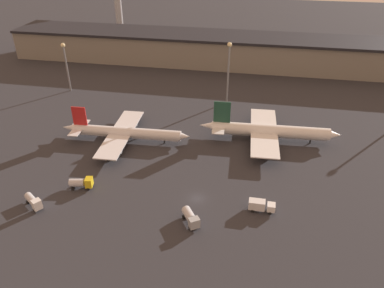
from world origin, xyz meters
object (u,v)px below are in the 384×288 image
airplane_1 (268,131)px  service_vehicle_3 (261,205)px  service_vehicle_1 (81,183)px  service_vehicle_0 (33,201)px  service_vehicle_2 (191,217)px  airplane_0 (124,133)px

airplane_1 → service_vehicle_3: bearing=-94.6°
service_vehicle_1 → service_vehicle_0: bearing=-142.8°
service_vehicle_1 → service_vehicle_2: bearing=-24.9°
airplane_0 → service_vehicle_1: size_ratio=6.64×
service_vehicle_2 → service_vehicle_3: bearing=81.6°
service_vehicle_0 → service_vehicle_2: size_ratio=0.99×
service_vehicle_1 → service_vehicle_3: (48.82, -0.43, -0.04)m
airplane_1 → service_vehicle_0: bearing=-144.8°
airplane_0 → service_vehicle_0: airplane_0 is taller
airplane_0 → service_vehicle_0: bearing=-110.3°
service_vehicle_0 → service_vehicle_3: (57.53, 9.19, 0.03)m
service_vehicle_1 → service_vehicle_2: 33.22m
airplane_0 → service_vehicle_2: (29.22, -35.24, -1.21)m
service_vehicle_0 → service_vehicle_1: size_ratio=1.00×
airplane_0 → service_vehicle_3: size_ratio=6.53×
service_vehicle_0 → service_vehicle_2: (40.91, 1.45, 0.08)m
airplane_1 → service_vehicle_1: size_ratio=7.07×
airplane_0 → service_vehicle_0: (-11.70, -36.70, -1.28)m
airplane_0 → service_vehicle_3: airplane_0 is taller
airplane_0 → service_vehicle_1: airplane_0 is taller
airplane_0 → airplane_1: size_ratio=0.94×
airplane_0 → service_vehicle_3: 53.47m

